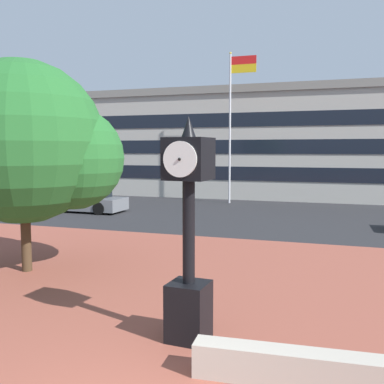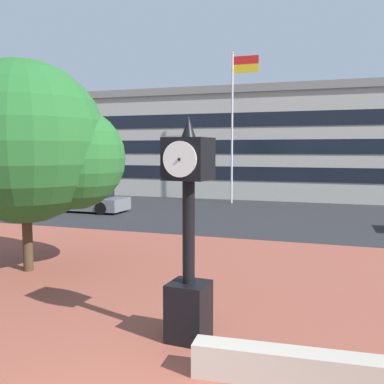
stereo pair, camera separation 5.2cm
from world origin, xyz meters
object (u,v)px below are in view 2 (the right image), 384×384
object	(u,v)px
street_clock	(189,239)
plaza_tree	(35,146)
civic_building	(261,144)
flagpole_primary	(235,115)
car_street_near	(89,201)

from	to	relation	value
street_clock	plaza_tree	distance (m)	6.30
street_clock	civic_building	distance (m)	28.63
street_clock	flagpole_primary	xyz separation A→B (m)	(-3.79, 19.43, 3.59)
plaza_tree	street_clock	bearing A→B (deg)	-28.40
car_street_near	civic_building	world-z (taller)	civic_building
flagpole_primary	plaza_tree	bearing A→B (deg)	-95.42
plaza_tree	flagpole_primary	size ratio (longest dim) A/B	0.62
flagpole_primary	civic_building	size ratio (longest dim) A/B	0.29
street_clock	civic_building	world-z (taller)	civic_building
flagpole_primary	civic_building	xyz separation A→B (m)	(0.06, 8.90, -1.65)
plaza_tree	car_street_near	bearing A→B (deg)	115.16
car_street_near	civic_building	bearing A→B (deg)	-22.90
plaza_tree	flagpole_primary	xyz separation A→B (m)	(1.57, 16.53, 1.97)
car_street_near	flagpole_primary	bearing A→B (deg)	-46.11
car_street_near	civic_building	size ratio (longest dim) A/B	0.14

